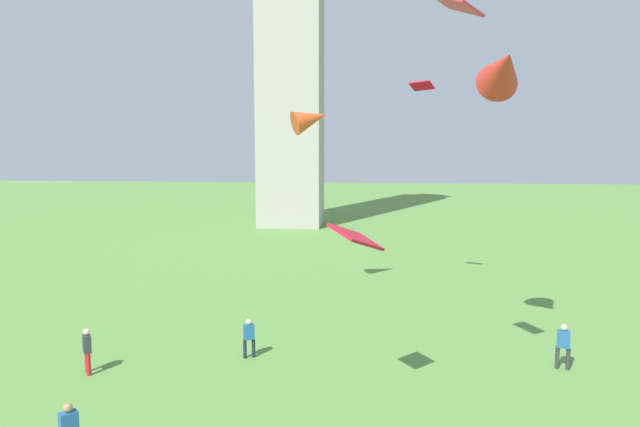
% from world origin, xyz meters
% --- Properties ---
extents(person_1, '(0.47, 0.38, 1.59)m').
position_xyz_m(person_1, '(-5.99, 18.14, 0.90)').
color(person_1, '#1E2333').
rests_on(person_1, ground_plane).
extents(person_2, '(0.53, 0.37, 1.75)m').
position_xyz_m(person_2, '(6.13, 17.98, 0.99)').
color(person_2, '#2D3338').
rests_on(person_2, ground_plane).
extents(person_3, '(0.47, 0.52, 1.72)m').
position_xyz_m(person_3, '(-11.64, 15.96, 0.98)').
color(person_3, red).
rests_on(person_3, ground_plane).
extents(kite_flying_0, '(1.57, 1.76, 0.84)m').
position_xyz_m(kite_flying_0, '(1.13, 12.83, 12.42)').
color(kite_flying_0, '#D5314D').
extents(kite_flying_1, '(1.84, 2.06, 0.98)m').
position_xyz_m(kite_flying_1, '(-1.64, 13.75, 5.65)').
color(kite_flying_1, red).
extents(kite_flying_2, '(1.41, 1.21, 0.50)m').
position_xyz_m(kite_flying_2, '(1.44, 28.46, 11.56)').
color(kite_flying_2, red).
extents(kite_flying_4, '(1.58, 2.61, 2.23)m').
position_xyz_m(kite_flying_4, '(3.51, 17.86, 11.20)').
color(kite_flying_4, red).
extents(kite_flying_5, '(2.43, 2.02, 1.73)m').
position_xyz_m(kite_flying_5, '(-4.43, 27.14, 9.77)').
color(kite_flying_5, '#E0501F').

